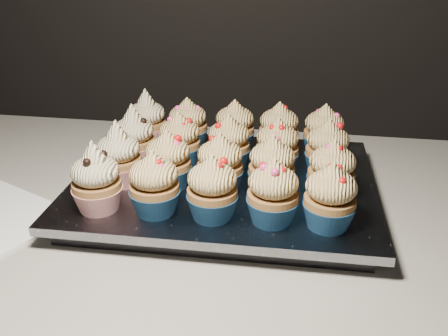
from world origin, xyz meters
name	(u,v)px	position (x,y,z in m)	size (l,w,h in m)	color
worktop	(350,225)	(0.00, 1.70, 0.88)	(2.44, 0.64, 0.04)	beige
baking_tray	(224,192)	(-0.18, 1.71, 0.91)	(0.39, 0.30, 0.02)	black
foil_lining	(224,182)	(-0.18, 1.71, 0.93)	(0.42, 0.33, 0.01)	silver
cupcake_0	(96,181)	(-0.32, 1.60, 0.97)	(0.06, 0.06, 0.10)	#A81917
cupcake_1	(154,185)	(-0.25, 1.60, 0.97)	(0.06, 0.06, 0.08)	navy
cupcake_2	(212,190)	(-0.18, 1.60, 0.97)	(0.06, 0.06, 0.08)	navy
cupcake_3	(273,194)	(-0.11, 1.60, 0.97)	(0.06, 0.06, 0.08)	navy
cupcake_4	(330,198)	(-0.04, 1.60, 0.97)	(0.06, 0.06, 0.08)	navy
cupcake_5	(119,157)	(-0.32, 1.67, 0.97)	(0.06, 0.06, 0.10)	#A81917
cupcake_6	(168,162)	(-0.25, 1.67, 0.97)	(0.06, 0.06, 0.08)	navy
cupcake_7	(220,165)	(-0.18, 1.67, 0.97)	(0.06, 0.06, 0.08)	navy
cupcake_8	(272,167)	(-0.11, 1.68, 0.97)	(0.06, 0.06, 0.08)	navy
cupcake_9	(332,172)	(-0.03, 1.68, 0.97)	(0.06, 0.06, 0.08)	navy
cupcake_10	(134,138)	(-0.32, 1.74, 0.97)	(0.06, 0.06, 0.10)	#A81917
cupcake_11	(180,141)	(-0.25, 1.75, 0.97)	(0.06, 0.06, 0.08)	navy
cupcake_12	(229,144)	(-0.18, 1.75, 0.97)	(0.06, 0.06, 0.08)	navy
cupcake_13	(277,148)	(-0.11, 1.75, 0.97)	(0.06, 0.06, 0.08)	navy
cupcake_14	(327,149)	(-0.04, 1.75, 0.97)	(0.06, 0.06, 0.08)	navy
cupcake_15	(147,121)	(-0.33, 1.82, 0.97)	(0.06, 0.06, 0.10)	#A81917
cupcake_16	(188,125)	(-0.26, 1.82, 0.97)	(0.06, 0.06, 0.08)	navy
cupcake_17	(235,127)	(-0.18, 1.82, 0.97)	(0.06, 0.06, 0.08)	navy
cupcake_18	(279,130)	(-0.11, 1.82, 0.97)	(0.06, 0.06, 0.08)	navy
cupcake_19	(324,132)	(-0.04, 1.82, 0.97)	(0.06, 0.06, 0.08)	navy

